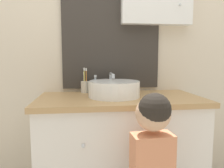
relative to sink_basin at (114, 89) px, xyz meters
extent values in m
cube|color=beige|center=(0.04, 0.31, 0.35)|extent=(3.20, 0.06, 2.50)
cube|color=#332D28|center=(0.01, 0.27, 0.43)|extent=(0.80, 0.02, 0.93)
cube|color=#B2C1CC|center=(0.01, 0.27, 0.43)|extent=(0.74, 0.01, 0.87)
sphere|color=silver|center=(0.55, 0.17, 0.64)|extent=(0.02, 0.02, 0.02)
cube|color=silver|center=(0.04, -0.01, -0.50)|extent=(1.13, 0.55, 0.81)
cube|color=tan|center=(0.04, -0.01, -0.08)|extent=(1.17, 0.59, 0.03)
sphere|color=silver|center=(-0.22, -0.30, -0.30)|extent=(0.02, 0.02, 0.02)
sphere|color=silver|center=(0.30, -0.30, -0.30)|extent=(0.02, 0.02, 0.02)
cylinder|color=white|center=(0.00, 0.00, 0.00)|extent=(0.37, 0.37, 0.11)
cylinder|color=silver|center=(0.00, 0.00, 0.05)|extent=(0.30, 0.30, 0.01)
cylinder|color=silver|center=(0.00, 0.21, 0.02)|extent=(0.02, 0.02, 0.15)
cylinder|color=silver|center=(0.00, 0.12, 0.09)|extent=(0.02, 0.17, 0.02)
cylinder|color=silver|center=(0.00, 0.04, 0.08)|extent=(0.02, 0.02, 0.02)
sphere|color=white|center=(0.10, 0.21, -0.03)|extent=(0.04, 0.04, 0.04)
cylinder|color=beige|center=(-0.21, 0.22, -0.01)|extent=(0.06, 0.06, 0.09)
cylinder|color=orange|center=(-0.20, 0.22, 0.05)|extent=(0.01, 0.01, 0.19)
cube|color=white|center=(-0.20, 0.22, 0.13)|extent=(0.01, 0.02, 0.02)
cylinder|color=white|center=(-0.22, 0.23, 0.03)|extent=(0.01, 0.01, 0.16)
cube|color=white|center=(-0.22, 0.23, 0.10)|extent=(0.01, 0.02, 0.02)
cylinder|color=#E5CC4C|center=(-0.21, 0.21, 0.05)|extent=(0.01, 0.01, 0.19)
cube|color=white|center=(-0.21, 0.21, 0.13)|extent=(0.01, 0.02, 0.02)
cylinder|color=#6B93B2|center=(-0.13, 0.19, -0.01)|extent=(0.06, 0.06, 0.11)
cylinder|color=silver|center=(-0.13, 0.19, 0.06)|extent=(0.02, 0.02, 0.02)
cube|color=silver|center=(-0.13, 0.18, 0.08)|extent=(0.02, 0.03, 0.02)
cube|color=tan|center=(0.14, -0.47, -0.37)|extent=(0.23, 0.14, 0.37)
sphere|color=tan|center=(0.14, -0.47, -0.07)|extent=(0.19, 0.19, 0.19)
sphere|color=black|center=(0.14, -0.49, -0.04)|extent=(0.17, 0.17, 0.17)
cylinder|color=tan|center=(0.21, -0.26, -0.25)|extent=(0.07, 0.28, 0.05)
cylinder|color=#D6423D|center=(0.20, -0.13, -0.21)|extent=(0.01, 0.05, 0.12)
camera|label=1|loc=(-0.21, -1.54, 0.22)|focal=35.00mm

